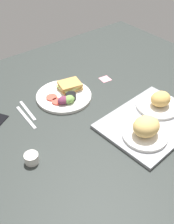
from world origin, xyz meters
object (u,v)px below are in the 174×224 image
object	(u,v)px
bread_plate_far	(146,129)
espresso_cup	(32,158)
knife	(26,117)
sticky_note	(105,79)
fork	(27,110)
bread_plate_near	(159,102)
serving_tray	(151,122)
plate_with_salad	(65,95)

from	to	relation	value
bread_plate_far	espresso_cup	xyz separation A→B (cm)	(44.08, -18.50, -3.45)
knife	sticky_note	size ratio (longest dim) A/B	3.39
espresso_cup	fork	xyz separation A→B (cm)	(-13.86, -29.36, -1.75)
bread_plate_near	sticky_note	bearing A→B (deg)	-86.58
espresso_cup	bread_plate_far	bearing A→B (deg)	157.24
knife	serving_tray	bearing A→B (deg)	50.23
serving_tray	fork	xyz separation A→B (cm)	(40.10, -43.00, -0.55)
sticky_note	bread_plate_far	bearing A→B (deg)	68.58
knife	sticky_note	distance (cm)	51.21
fork	knife	bearing A→B (deg)	-32.31
bread_plate_near	sticky_note	world-z (taller)	bread_plate_near
serving_tray	sticky_note	xyz separation A→B (cm)	(-8.08, -40.90, -0.74)
fork	sticky_note	world-z (taller)	fork
fork	sticky_note	size ratio (longest dim) A/B	3.04
serving_tray	fork	bearing A→B (deg)	-47.00
bread_plate_near	serving_tray	bearing A→B (deg)	24.57
espresso_cup	knife	distance (cm)	27.65
bread_plate_far	sticky_note	distance (cm)	49.46
bread_plate_near	bread_plate_far	bearing A→B (deg)	25.40
bread_plate_far	sticky_note	bearing A→B (deg)	-111.42
serving_tray	plate_with_salad	distance (cm)	45.01
bread_plate_near	espresso_cup	size ratio (longest dim) A/B	3.72
bread_plate_far	plate_with_salad	distance (cm)	46.59
bread_plate_far	fork	size ratio (longest dim) A/B	1.13
sticky_note	fork	bearing A→B (deg)	-2.49
serving_tray	espresso_cup	size ratio (longest dim) A/B	8.04
plate_with_salad	sticky_note	world-z (taller)	plate_with_salad
bread_plate_near	knife	bearing A→B (deg)	-32.76
espresso_cup	fork	world-z (taller)	espresso_cup
serving_tray	sticky_note	size ratio (longest dim) A/B	8.04
serving_tray	bread_plate_near	distance (cm)	11.80
espresso_cup	sticky_note	world-z (taller)	espresso_cup
serving_tray	espresso_cup	bearing A→B (deg)	-14.18
bread_plate_near	sticky_note	size ratio (longest dim) A/B	3.72
espresso_cup	plate_with_salad	bearing A→B (deg)	-142.02
serving_tray	plate_with_salad	world-z (taller)	plate_with_salad
bread_plate_far	sticky_note	xyz separation A→B (cm)	(-17.95, -45.77, -5.39)
bread_plate_near	bread_plate_far	world-z (taller)	bread_plate_far
bread_plate_near	knife	world-z (taller)	bread_plate_near
bread_plate_far	serving_tray	bearing A→B (deg)	-153.77
bread_plate_far	espresso_cup	size ratio (longest dim) A/B	3.43
espresso_cup	knife	world-z (taller)	espresso_cup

